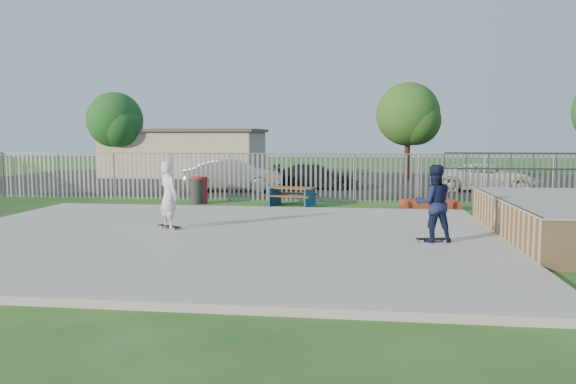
# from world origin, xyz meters

# --- Properties ---
(ground) EXTENTS (120.00, 120.00, 0.00)m
(ground) POSITION_xyz_m (0.00, 0.00, 0.00)
(ground) COLOR #25531C
(ground) RESTS_ON ground
(concrete_slab) EXTENTS (15.00, 12.00, 0.15)m
(concrete_slab) POSITION_xyz_m (0.00, 0.00, 0.07)
(concrete_slab) COLOR #A3A39D
(concrete_slab) RESTS_ON ground
(fence) EXTENTS (26.04, 16.02, 2.00)m
(fence) POSITION_xyz_m (1.00, 4.59, 1.00)
(fence) COLOR gray
(fence) RESTS_ON ground
(picnic_table) EXTENTS (2.00, 1.76, 0.73)m
(picnic_table) POSITION_xyz_m (1.22, 7.57, 0.37)
(picnic_table) COLOR brown
(picnic_table) RESTS_ON ground
(funbox) EXTENTS (1.88, 1.07, 0.36)m
(funbox) POSITION_xyz_m (6.45, 7.06, 0.18)
(funbox) COLOR maroon
(funbox) RESTS_ON ground
(trash_bin_red) EXTENTS (0.65, 0.65, 1.08)m
(trash_bin_red) POSITION_xyz_m (-2.63, 7.86, 0.54)
(trash_bin_red) COLOR maroon
(trash_bin_red) RESTS_ON ground
(trash_bin_grey) EXTENTS (0.60, 0.60, 1.00)m
(trash_bin_grey) POSITION_xyz_m (-2.68, 7.73, 0.50)
(trash_bin_grey) COLOR #27282A
(trash_bin_grey) RESTS_ON ground
(parking_lot) EXTENTS (40.00, 18.00, 0.02)m
(parking_lot) POSITION_xyz_m (0.00, 19.00, 0.01)
(parking_lot) COLOR black
(parking_lot) RESTS_ON ground
(car_silver) EXTENTS (4.82, 1.93, 1.56)m
(car_silver) POSITION_xyz_m (-2.30, 12.71, 0.80)
(car_silver) COLOR #B6B5BA
(car_silver) RESTS_ON parking_lot
(car_dark) EXTENTS (4.42, 1.81, 1.28)m
(car_dark) POSITION_xyz_m (1.57, 14.60, 0.66)
(car_dark) COLOR black
(car_dark) RESTS_ON parking_lot
(car_white) EXTENTS (5.06, 2.55, 1.37)m
(car_white) POSITION_xyz_m (9.99, 14.30, 0.71)
(car_white) COLOR white
(car_white) RESTS_ON parking_lot
(building) EXTENTS (10.40, 6.40, 3.20)m
(building) POSITION_xyz_m (-8.00, 23.00, 1.61)
(building) COLOR beige
(building) RESTS_ON ground
(tree_left) EXTENTS (3.60, 3.60, 5.55)m
(tree_left) POSITION_xyz_m (-11.92, 20.55, 3.73)
(tree_left) COLOR #3F2419
(tree_left) RESTS_ON ground
(tree_mid) EXTENTS (3.91, 3.91, 6.04)m
(tree_mid) POSITION_xyz_m (6.73, 21.42, 4.07)
(tree_mid) COLOR #3C2018
(tree_mid) RESTS_ON ground
(skateboard_a) EXTENTS (0.82, 0.35, 0.08)m
(skateboard_a) POSITION_xyz_m (5.66, -0.24, 0.19)
(skateboard_a) COLOR black
(skateboard_a) RESTS_ON concrete_slab
(skateboard_b) EXTENTS (0.79, 0.58, 0.08)m
(skateboard_b) POSITION_xyz_m (-1.43, 0.81, 0.19)
(skateboard_b) COLOR black
(skateboard_b) RESTS_ON concrete_slab
(skater_navy) EXTENTS (1.04, 0.88, 1.89)m
(skater_navy) POSITION_xyz_m (5.66, -0.24, 1.10)
(skater_navy) COLOR #131A3C
(skater_navy) RESTS_ON concrete_slab
(skater_white) EXTENTS (0.82, 0.80, 1.89)m
(skater_white) POSITION_xyz_m (-1.43, 0.81, 1.10)
(skater_white) COLOR silver
(skater_white) RESTS_ON concrete_slab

